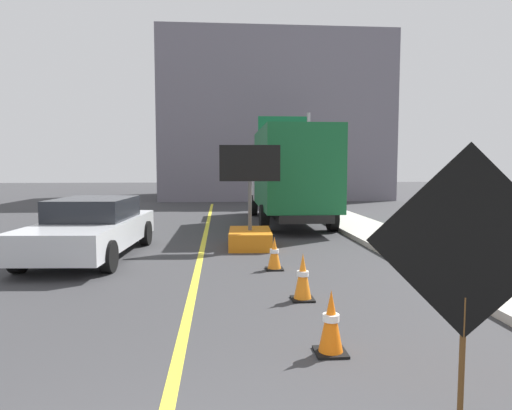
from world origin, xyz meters
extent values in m
cube|color=#B2ADA3|center=(5.29, 6.00, 0.07)|extent=(1.90, 48.00, 0.14)
cube|color=yellow|center=(0.00, 6.00, 0.00)|extent=(0.14, 36.00, 0.01)
cylinder|color=#593819|center=(2.51, 1.51, 0.53)|extent=(0.05, 0.05, 1.05)
cube|color=orange|center=(2.51, 1.51, 1.52)|extent=(1.53, 0.32, 1.56)
cube|color=black|center=(2.50, 1.49, 1.52)|extent=(1.61, 0.32, 1.63)
cube|color=black|center=(2.51, 1.53, 1.52)|extent=(0.28, 0.06, 0.52)
cube|color=orange|center=(1.26, 9.90, 0.23)|extent=(1.19, 1.85, 0.45)
cylinder|color=#4C4C4C|center=(1.26, 9.90, 1.10)|extent=(0.10, 0.10, 1.30)
cube|color=black|center=(1.26, 9.90, 2.23)|extent=(1.60, 0.16, 0.95)
sphere|color=yellow|center=(1.81, 9.92, 2.23)|extent=(0.09, 0.09, 0.09)
sphere|color=yellow|center=(1.51, 9.94, 2.23)|extent=(0.09, 0.09, 0.09)
sphere|color=yellow|center=(1.21, 9.95, 2.23)|extent=(0.09, 0.09, 0.09)
sphere|color=yellow|center=(0.91, 9.97, 2.23)|extent=(0.09, 0.09, 0.09)
sphere|color=yellow|center=(0.74, 9.98, 2.41)|extent=(0.09, 0.09, 0.09)
sphere|color=yellow|center=(0.74, 9.98, 2.04)|extent=(0.09, 0.09, 0.09)
cube|color=black|center=(3.05, 15.03, 0.57)|extent=(1.71, 7.94, 0.25)
cube|color=silver|center=(3.07, 17.88, 1.65)|extent=(2.38, 2.23, 1.90)
cube|color=#14592D|center=(3.04, 13.81, 2.07)|extent=(2.40, 5.41, 2.73)
cylinder|color=black|center=(1.94, 17.73, 0.45)|extent=(0.29, 0.90, 0.90)
cylinder|color=black|center=(4.20, 17.72, 0.45)|extent=(0.29, 0.90, 0.90)
cylinder|color=black|center=(1.90, 12.66, 0.45)|extent=(0.29, 0.90, 0.90)
cylinder|color=black|center=(4.17, 12.64, 0.45)|extent=(0.29, 0.90, 0.90)
cube|color=silver|center=(-2.57, 8.85, 0.58)|extent=(2.21, 5.01, 0.60)
cube|color=black|center=(-2.55, 9.09, 1.13)|extent=(1.80, 2.31, 0.50)
cylinder|color=black|center=(-1.77, 7.18, 0.33)|extent=(0.26, 0.67, 0.66)
cylinder|color=black|center=(-3.58, 7.30, 0.33)|extent=(0.26, 0.67, 0.66)
cylinder|color=black|center=(-1.56, 10.40, 0.33)|extent=(0.26, 0.67, 0.66)
cylinder|color=black|center=(-3.36, 10.52, 0.33)|extent=(0.26, 0.67, 0.66)
cylinder|color=gray|center=(5.20, 22.16, 2.50)|extent=(0.18, 0.18, 5.00)
cube|color=#0F6033|center=(3.80, 22.18, 4.15)|extent=(2.60, 0.10, 1.30)
cube|color=white|center=(3.80, 22.22, 4.15)|extent=(1.82, 0.04, 0.18)
cube|color=slate|center=(4.07, 30.40, 5.28)|extent=(14.78, 9.79, 10.56)
cube|color=black|center=(1.73, 2.91, 0.01)|extent=(0.36, 0.36, 0.03)
cone|color=orange|center=(1.73, 2.91, 0.39)|extent=(0.28, 0.28, 0.71)
cylinder|color=white|center=(1.73, 2.91, 0.42)|extent=(0.19, 0.19, 0.08)
cube|color=black|center=(1.79, 5.01, 0.01)|extent=(0.36, 0.36, 0.03)
cone|color=orange|center=(1.79, 5.01, 0.39)|extent=(0.28, 0.28, 0.73)
cylinder|color=white|center=(1.79, 5.01, 0.43)|extent=(0.19, 0.19, 0.08)
cube|color=black|center=(1.59, 7.18, 0.01)|extent=(0.36, 0.36, 0.03)
cone|color=orange|center=(1.59, 7.18, 0.36)|extent=(0.28, 0.28, 0.65)
cylinder|color=white|center=(1.59, 7.18, 0.39)|extent=(0.19, 0.19, 0.08)
camera|label=1|loc=(0.48, -2.05, 2.13)|focal=31.89mm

